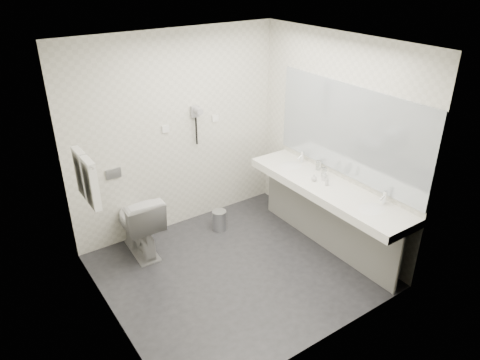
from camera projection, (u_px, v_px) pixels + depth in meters
floor at (237, 271)px, 5.11m from camera, size 2.80×2.80×0.00m
ceiling at (236, 45)px, 3.99m from camera, size 2.80×2.80×0.00m
wall_back at (177, 134)px, 5.51m from camera, size 2.80×0.00×2.80m
wall_front at (327, 229)px, 3.60m from camera, size 2.80×0.00×2.80m
wall_left at (101, 212)px, 3.84m from camera, size 0.00×2.60×2.60m
wall_right at (335, 142)px, 5.26m from camera, size 0.00×2.60×2.60m
vanity_counter at (327, 189)px, 5.18m from camera, size 0.55×2.20×0.10m
vanity_panel at (325, 220)px, 5.38m from camera, size 0.03×2.15×0.75m
vanity_post_near at (398, 263)px, 4.63m from camera, size 0.06×0.06×0.75m
vanity_post_far at (273, 186)px, 6.16m from camera, size 0.06×0.06×0.75m
mirror at (349, 132)px, 5.02m from camera, size 0.02×2.20×1.05m
basin_near at (371, 210)px, 4.68m from camera, size 0.40×0.31×0.05m
basin_far at (290, 167)px, 5.64m from camera, size 0.40×0.31×0.05m
faucet_near at (385, 197)px, 4.74m from camera, size 0.04×0.04×0.15m
faucet_far at (302, 157)px, 5.70m from camera, size 0.04×0.04×0.15m
soap_bottle_a at (325, 176)px, 5.24m from camera, size 0.06×0.06×0.11m
soap_bottle_b at (314, 178)px, 5.24m from camera, size 0.09×0.09×0.08m
soap_bottle_c at (327, 181)px, 5.13m from camera, size 0.05×0.05×0.12m
glass_left at (324, 172)px, 5.34m from camera, size 0.06×0.06×0.11m
glass_right at (318, 165)px, 5.51m from camera, size 0.07×0.07×0.12m
toilet at (138, 223)px, 5.28m from camera, size 0.49×0.81×0.80m
flush_plate at (113, 174)px, 5.20m from camera, size 0.18×0.02×0.12m
pedal_bin at (219, 221)px, 5.83m from camera, size 0.23×0.23×0.26m
bin_lid at (219, 212)px, 5.77m from camera, size 0.18×0.18×0.02m
towel_rail at (82, 157)px, 4.14m from camera, size 0.02×0.62×0.02m
towel_near at (91, 184)px, 4.14m from camera, size 0.07×0.24×0.48m
towel_far at (82, 173)px, 4.35m from camera, size 0.07×0.24×0.48m
dryer_cradle at (195, 111)px, 5.50m from camera, size 0.10×0.04×0.14m
dryer_barrel at (198, 111)px, 5.44m from camera, size 0.08×0.14×0.08m
dryer_cord at (196, 131)px, 5.60m from camera, size 0.02×0.02×0.35m
switch_plate_a at (166, 129)px, 5.38m from camera, size 0.09×0.02×0.09m
switch_plate_b at (215, 118)px, 5.74m from camera, size 0.09×0.02×0.09m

